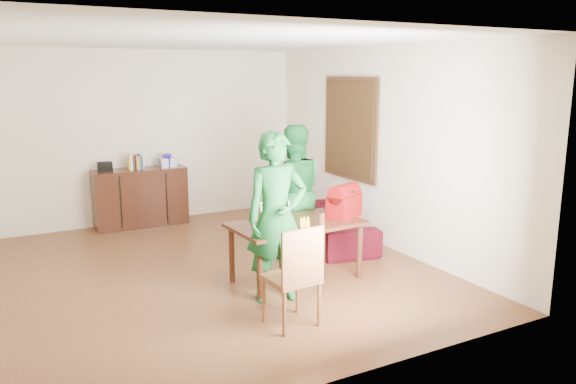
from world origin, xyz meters
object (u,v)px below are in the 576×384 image
person_near (277,217)px  red_bag (344,204)px  table (296,229)px  bottle (322,220)px  chair (292,296)px  laptop (279,222)px  person_far (293,192)px  sofa (330,222)px

person_near → red_bag: (1.05, 0.32, -0.04)m
table → bottle: bearing=-76.6°
bottle → chair: bearing=-138.0°
laptop → bottle: (0.35, -0.32, 0.05)m
chair → red_bag: bearing=33.7°
person_near → laptop: size_ratio=4.61×
table → bottle: 0.42m
red_bag → bottle: bearing=-172.8°
person_far → sofa: bearing=-138.5°
person_near → bottle: size_ratio=9.12×
chair → red_bag: size_ratio=2.36×
bottle → sofa: 1.89m
red_bag → sofa: (0.57, 1.18, -0.57)m
table → person_far: (0.36, 0.74, 0.25)m
sofa → red_bag: bearing=166.8°
chair → person_far: (0.96, 1.75, 0.57)m
red_bag → person_near: bearing=172.3°
table → sofa: size_ratio=0.80×
chair → bottle: size_ratio=5.06×
person_far → table: bearing=80.5°
bottle → table: bearing=106.8°
person_near → bottle: (0.55, 0.01, -0.10)m
person_far → red_bag: (0.25, -0.80, -0.02)m
chair → red_bag: 1.64m
table → bottle: size_ratio=7.80×
chair → person_far: person_far is taller
person_near → sofa: size_ratio=0.93×
chair → person_near: (0.16, 0.63, 0.60)m
person_near → chair: bearing=-94.2°
table → person_far: bearing=60.8°
person_far → laptop: 1.00m
chair → sofa: (1.78, 2.13, -0.01)m
table → bottle: (0.11, -0.36, 0.18)m
bottle → red_bag: bearing=31.7°
laptop → chair: bearing=-98.5°
person_far → bottle: 1.13m
table → person_near: person_near is taller
chair → sofa: bearing=45.7°
person_near → person_far: (0.80, 1.11, -0.03)m
red_bag → sofa: red_bag is taller
person_far → laptop: person_far is taller
chair → laptop: (0.36, 0.96, 0.45)m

